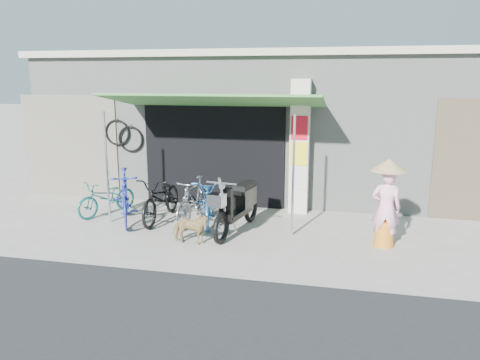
% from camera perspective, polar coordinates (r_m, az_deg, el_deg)
% --- Properties ---
extents(ground, '(80.00, 80.00, 0.00)m').
position_cam_1_polar(ground, '(8.74, -0.17, -7.86)').
color(ground, '#A6A096').
rests_on(ground, ground).
extents(bicycle_shop, '(12.30, 5.30, 3.66)m').
position_cam_1_polar(bicycle_shop, '(13.27, 4.76, 7.19)').
color(bicycle_shop, gray).
rests_on(bicycle_shop, ground).
extents(shop_pillar, '(0.42, 0.44, 3.00)m').
position_cam_1_polar(shop_pillar, '(10.60, 7.30, 4.00)').
color(shop_pillar, beige).
rests_on(shop_pillar, ground).
extents(awning, '(4.60, 1.88, 2.72)m').
position_cam_1_polar(awning, '(10.02, -3.18, 9.44)').
color(awning, '#366E31').
rests_on(awning, ground).
extents(neighbour_left, '(2.60, 0.06, 2.60)m').
position_cam_1_polar(neighbour_left, '(12.72, -19.96, 3.84)').
color(neighbour_left, '#6B665B').
rests_on(neighbour_left, ground).
extents(bike_teal, '(1.12, 1.61, 0.80)m').
position_cam_1_polar(bike_teal, '(10.88, -15.90, -2.05)').
color(bike_teal, '#15625E').
rests_on(bike_teal, ground).
extents(bike_blue, '(1.30, 1.91, 1.12)m').
position_cam_1_polar(bike_blue, '(10.18, -13.83, -1.98)').
color(bike_blue, '#22309C').
rests_on(bike_blue, ground).
extents(bike_black, '(0.67, 1.89, 0.99)m').
position_cam_1_polar(bike_black, '(10.17, -9.52, -2.19)').
color(bike_black, black).
rests_on(bike_black, ground).
extents(bike_silver, '(0.69, 1.71, 1.00)m').
position_cam_1_polar(bike_silver, '(9.87, -5.55, -2.50)').
color(bike_silver, '#9A9A9E').
rests_on(bike_silver, ground).
extents(bike_navy, '(1.14, 1.99, 0.99)m').
position_cam_1_polar(bike_navy, '(9.91, -3.86, -2.44)').
color(bike_navy, '#225B9F').
rests_on(bike_navy, ground).
extents(street_dog, '(0.72, 0.33, 0.61)m').
position_cam_1_polar(street_dog, '(8.71, -6.07, -5.88)').
color(street_dog, tan).
rests_on(street_dog, ground).
extents(moped, '(0.70, 2.05, 1.17)m').
position_cam_1_polar(moped, '(9.31, -0.26, -3.15)').
color(moped, black).
rests_on(moped, ground).
extents(nun, '(0.64, 0.64, 1.62)m').
position_cam_1_polar(nun, '(8.83, 17.40, -2.69)').
color(nun, '#F7A6C7').
rests_on(nun, ground).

